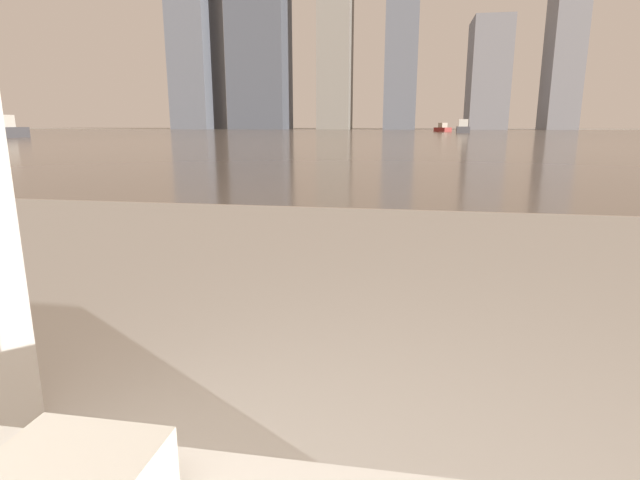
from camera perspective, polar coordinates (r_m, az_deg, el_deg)
harbor_water at (r=61.86m, az=9.94°, el=11.84°), size 180.00×110.00×0.01m
harbor_boat_0 at (r=83.75m, az=13.84°, el=12.27°), size 2.67×3.83×1.37m
harbor_boat_1 at (r=71.67m, az=16.02°, el=12.20°), size 1.96×4.92×1.81m
harbor_boat_2 at (r=51.36m, az=-32.56°, el=10.57°), size 2.58×5.35×1.92m
skyline_tower_1 at (r=125.42m, az=-7.04°, el=24.43°), size 13.12×10.66×52.00m
skyline_tower_2 at (r=121.08m, az=1.78°, el=23.45°), size 7.30×8.35×45.85m
skyline_tower_3 at (r=119.07m, az=9.36°, el=21.08°), size 6.94×11.00×36.07m
skyline_tower_4 at (r=119.39m, az=18.62°, el=17.40°), size 7.92×12.49×22.93m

